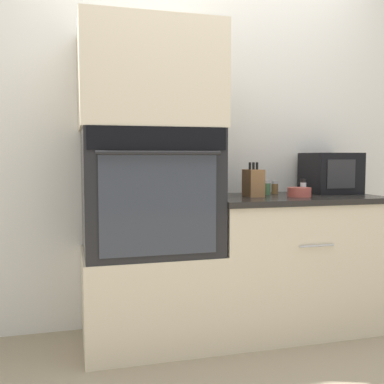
{
  "coord_description": "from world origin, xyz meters",
  "views": [
    {
      "loc": [
        -0.84,
        -2.31,
        1.11
      ],
      "look_at": [
        -0.16,
        0.21,
        0.91
      ],
      "focal_mm": 42.0,
      "sensor_mm": 36.0,
      "label": 1
    }
  ],
  "objects_px": {
    "bowl": "(299,192)",
    "condiment_jar_mid": "(266,187)",
    "knife_block": "(253,183)",
    "condiment_jar_far": "(303,187)",
    "microwave": "(330,173)",
    "wall_oven": "(150,191)",
    "condiment_jar_near": "(275,187)"
  },
  "relations": [
    {
      "from": "wall_oven",
      "to": "knife_block",
      "type": "relative_size",
      "value": 3.56
    },
    {
      "from": "microwave",
      "to": "condiment_jar_mid",
      "type": "distance_m",
      "value": 0.48
    },
    {
      "from": "knife_block",
      "to": "condiment_jar_far",
      "type": "xyz_separation_m",
      "value": [
        0.35,
        -0.0,
        -0.03
      ]
    },
    {
      "from": "condiment_jar_near",
      "to": "condiment_jar_mid",
      "type": "bearing_deg",
      "value": -147.83
    },
    {
      "from": "microwave",
      "to": "condiment_jar_mid",
      "type": "bearing_deg",
      "value": 179.84
    },
    {
      "from": "wall_oven",
      "to": "condiment_jar_mid",
      "type": "distance_m",
      "value": 0.8
    },
    {
      "from": "knife_block",
      "to": "condiment_jar_mid",
      "type": "relative_size",
      "value": 2.21
    },
    {
      "from": "wall_oven",
      "to": "knife_block",
      "type": "height_order",
      "value": "wall_oven"
    },
    {
      "from": "bowl",
      "to": "microwave",
      "type": "bearing_deg",
      "value": 29.31
    },
    {
      "from": "wall_oven",
      "to": "condiment_jar_mid",
      "type": "bearing_deg",
      "value": 8.1
    },
    {
      "from": "condiment_jar_near",
      "to": "condiment_jar_far",
      "type": "relative_size",
      "value": 0.81
    },
    {
      "from": "wall_oven",
      "to": "knife_block",
      "type": "distance_m",
      "value": 0.66
    },
    {
      "from": "bowl",
      "to": "condiment_jar_far",
      "type": "bearing_deg",
      "value": 48.21
    },
    {
      "from": "knife_block",
      "to": "condiment_jar_mid",
      "type": "bearing_deg",
      "value": 37.73
    },
    {
      "from": "knife_block",
      "to": "condiment_jar_far",
      "type": "height_order",
      "value": "knife_block"
    },
    {
      "from": "wall_oven",
      "to": "microwave",
      "type": "xyz_separation_m",
      "value": [
        1.27,
        0.11,
        0.09
      ]
    },
    {
      "from": "condiment_jar_near",
      "to": "wall_oven",
      "type": "bearing_deg",
      "value": -169.23
    },
    {
      "from": "knife_block",
      "to": "condiment_jar_far",
      "type": "bearing_deg",
      "value": -0.37
    },
    {
      "from": "condiment_jar_near",
      "to": "bowl",
      "type": "bearing_deg",
      "value": -78.44
    },
    {
      "from": "condiment_jar_mid",
      "to": "bowl",
      "type": "bearing_deg",
      "value": -54.26
    },
    {
      "from": "condiment_jar_mid",
      "to": "condiment_jar_far",
      "type": "distance_m",
      "value": 0.24
    },
    {
      "from": "microwave",
      "to": "bowl",
      "type": "distance_m",
      "value": 0.4
    },
    {
      "from": "bowl",
      "to": "condiment_jar_mid",
      "type": "bearing_deg",
      "value": 125.74
    },
    {
      "from": "condiment_jar_near",
      "to": "condiment_jar_far",
      "type": "xyz_separation_m",
      "value": [
        0.12,
        -0.16,
        0.01
      ]
    },
    {
      "from": "knife_block",
      "to": "condiment_jar_near",
      "type": "distance_m",
      "value": 0.28
    },
    {
      "from": "bowl",
      "to": "condiment_jar_mid",
      "type": "distance_m",
      "value": 0.24
    },
    {
      "from": "knife_block",
      "to": "bowl",
      "type": "relative_size",
      "value": 1.46
    },
    {
      "from": "microwave",
      "to": "condiment_jar_near",
      "type": "xyz_separation_m",
      "value": [
        -0.39,
        0.06,
        -0.1
      ]
    },
    {
      "from": "knife_block",
      "to": "microwave",
      "type": "bearing_deg",
      "value": 9.74
    },
    {
      "from": "knife_block",
      "to": "condiment_jar_near",
      "type": "relative_size",
      "value": 2.48
    },
    {
      "from": "condiment_jar_mid",
      "to": "condiment_jar_far",
      "type": "xyz_separation_m",
      "value": [
        0.21,
        -0.11,
        0.0
      ]
    },
    {
      "from": "microwave",
      "to": "bowl",
      "type": "relative_size",
      "value": 2.24
    }
  ]
}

